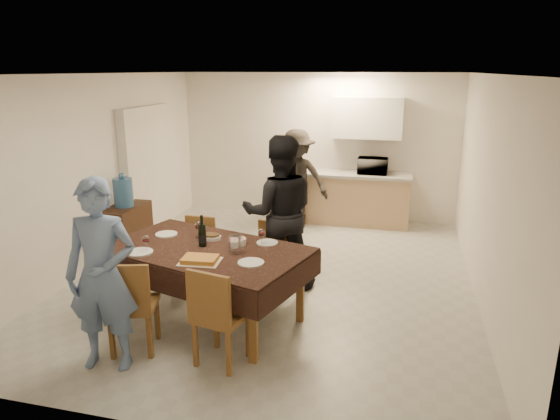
# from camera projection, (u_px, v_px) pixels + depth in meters

# --- Properties ---
(floor) EXTENTS (5.00, 6.00, 0.02)m
(floor) POSITION_uv_depth(u_px,v_px,m) (275.00, 277.00, 6.60)
(floor) COLOR #B3B3AE
(floor) RESTS_ON ground
(ceiling) EXTENTS (5.00, 6.00, 0.02)m
(ceiling) POSITION_uv_depth(u_px,v_px,m) (275.00, 74.00, 5.89)
(ceiling) COLOR white
(ceiling) RESTS_ON wall_back
(wall_back) EXTENTS (5.00, 0.02, 2.60)m
(wall_back) POSITION_uv_depth(u_px,v_px,m) (316.00, 146.00, 9.05)
(wall_back) COLOR white
(wall_back) RESTS_ON floor
(wall_front) EXTENTS (5.00, 0.02, 2.60)m
(wall_front) POSITION_uv_depth(u_px,v_px,m) (166.00, 272.00, 3.44)
(wall_front) COLOR white
(wall_front) RESTS_ON floor
(wall_left) EXTENTS (0.02, 6.00, 2.60)m
(wall_left) POSITION_uv_depth(u_px,v_px,m) (99.00, 172.00, 6.83)
(wall_left) COLOR white
(wall_left) RESTS_ON floor
(wall_right) EXTENTS (0.02, 6.00, 2.60)m
(wall_right) POSITION_uv_depth(u_px,v_px,m) (488.00, 193.00, 5.66)
(wall_right) COLOR white
(wall_right) RESTS_ON floor
(stub_partition) EXTENTS (0.15, 1.40, 2.10)m
(stub_partition) POSITION_uv_depth(u_px,v_px,m) (148.00, 173.00, 8.00)
(stub_partition) COLOR white
(stub_partition) RESTS_ON floor
(kitchen_base_cabinet) EXTENTS (2.20, 0.60, 0.86)m
(kitchen_base_cabinet) POSITION_uv_depth(u_px,v_px,m) (346.00, 199.00, 8.84)
(kitchen_base_cabinet) COLOR tan
(kitchen_base_cabinet) RESTS_ON floor
(kitchen_worktop) EXTENTS (2.24, 0.64, 0.05)m
(kitchen_worktop) POSITION_uv_depth(u_px,v_px,m) (347.00, 174.00, 8.72)
(kitchen_worktop) COLOR #9A9995
(kitchen_worktop) RESTS_ON kitchen_base_cabinet
(upper_cabinet) EXTENTS (1.20, 0.34, 0.70)m
(upper_cabinet) POSITION_uv_depth(u_px,v_px,m) (367.00, 118.00, 8.52)
(upper_cabinet) COLOR white
(upper_cabinet) RESTS_ON wall_back
(dining_table) EXTENTS (2.37, 1.77, 0.83)m
(dining_table) POSITION_uv_depth(u_px,v_px,m) (205.00, 251.00, 5.30)
(dining_table) COLOR black
(dining_table) RESTS_ON floor
(chair_near_left) EXTENTS (0.54, 0.55, 0.52)m
(chair_near_left) POSITION_uv_depth(u_px,v_px,m) (127.00, 298.00, 4.67)
(chair_near_left) COLOR brown
(chair_near_left) RESTS_ON floor
(chair_near_right) EXTENTS (0.52, 0.52, 0.52)m
(chair_near_right) POSITION_uv_depth(u_px,v_px,m) (217.00, 308.00, 4.46)
(chair_near_right) COLOR brown
(chair_near_right) RESTS_ON floor
(chair_far_left) EXTENTS (0.40, 0.40, 0.47)m
(chair_far_left) POSITION_uv_depth(u_px,v_px,m) (193.00, 249.00, 6.10)
(chair_far_left) COLOR brown
(chair_far_left) RESTS_ON floor
(chair_far_right) EXTENTS (0.49, 0.50, 0.47)m
(chair_far_right) POSITION_uv_depth(u_px,v_px,m) (263.00, 255.00, 5.89)
(chair_far_right) COLOR brown
(chair_far_right) RESTS_ON floor
(console) EXTENTS (0.41, 0.83, 0.77)m
(console) POSITION_uv_depth(u_px,v_px,m) (127.00, 232.00, 7.22)
(console) COLOR #331B11
(console) RESTS_ON floor
(water_jug) EXTENTS (0.27, 0.27, 0.41)m
(water_jug) POSITION_uv_depth(u_px,v_px,m) (123.00, 192.00, 7.06)
(water_jug) COLOR teal
(water_jug) RESTS_ON console
(wine_bottle) EXTENTS (0.09, 0.09, 0.34)m
(wine_bottle) POSITION_uv_depth(u_px,v_px,m) (202.00, 231.00, 5.30)
(wine_bottle) COLOR black
(wine_bottle) RESTS_ON dining_table
(water_pitcher) EXTENTS (0.12, 0.12, 0.19)m
(water_pitcher) POSITION_uv_depth(u_px,v_px,m) (235.00, 244.00, 5.13)
(water_pitcher) COLOR white
(water_pitcher) RESTS_ON dining_table
(savoury_tart) EXTENTS (0.42, 0.33, 0.05)m
(savoury_tart) POSITION_uv_depth(u_px,v_px,m) (200.00, 259.00, 4.90)
(savoury_tart) COLOR #C28539
(savoury_tart) RESTS_ON dining_table
(salad_bowl) EXTENTS (0.19, 0.19, 0.07)m
(salad_bowl) POSITION_uv_depth(u_px,v_px,m) (238.00, 242.00, 5.38)
(salad_bowl) COLOR silver
(salad_bowl) RESTS_ON dining_table
(mushroom_dish) EXTENTS (0.22, 0.22, 0.04)m
(mushroom_dish) POSITION_uv_depth(u_px,v_px,m) (211.00, 237.00, 5.56)
(mushroom_dish) COLOR silver
(mushroom_dish) RESTS_ON dining_table
(wine_glass_a) EXTENTS (0.08, 0.08, 0.18)m
(wine_glass_a) POSITION_uv_depth(u_px,v_px,m) (146.00, 243.00, 5.16)
(wine_glass_a) COLOR white
(wine_glass_a) RESTS_ON dining_table
(wine_glass_b) EXTENTS (0.08, 0.08, 0.18)m
(wine_glass_b) POSITION_uv_depth(u_px,v_px,m) (262.00, 236.00, 5.37)
(wine_glass_b) COLOR white
(wine_glass_b) RESTS_ON dining_table
(wine_glass_c) EXTENTS (0.09, 0.09, 0.20)m
(wine_glass_c) POSITION_uv_depth(u_px,v_px,m) (198.00, 229.00, 5.59)
(wine_glass_c) COLOR white
(wine_glass_c) RESTS_ON dining_table
(plate_near_left) EXTENTS (0.27, 0.27, 0.02)m
(plate_near_left) POSITION_uv_depth(u_px,v_px,m) (140.00, 252.00, 5.15)
(plate_near_left) COLOR silver
(plate_near_left) RESTS_ON dining_table
(plate_near_right) EXTENTS (0.26, 0.26, 0.02)m
(plate_near_right) POSITION_uv_depth(u_px,v_px,m) (251.00, 263.00, 4.87)
(plate_near_right) COLOR silver
(plate_near_right) RESTS_ON dining_table
(plate_far_left) EXTENTS (0.25, 0.25, 0.01)m
(plate_far_left) POSITION_uv_depth(u_px,v_px,m) (166.00, 234.00, 5.71)
(plate_far_left) COLOR silver
(plate_far_left) RESTS_ON dining_table
(plate_far_right) EXTENTS (0.23, 0.23, 0.01)m
(plate_far_right) POSITION_uv_depth(u_px,v_px,m) (267.00, 243.00, 5.43)
(plate_far_right) COLOR silver
(plate_far_right) RESTS_ON dining_table
(microwave) EXTENTS (0.50, 0.34, 0.28)m
(microwave) POSITION_uv_depth(u_px,v_px,m) (373.00, 166.00, 8.57)
(microwave) COLOR white
(microwave) RESTS_ON kitchen_worktop
(person_near) EXTENTS (0.71, 0.54, 1.78)m
(person_near) POSITION_uv_depth(u_px,v_px,m) (102.00, 276.00, 4.42)
(person_near) COLOR #607BAA
(person_near) RESTS_ON floor
(person_far) EXTENTS (1.10, 0.96, 1.91)m
(person_far) POSITION_uv_depth(u_px,v_px,m) (280.00, 213.00, 6.11)
(person_far) COLOR black
(person_far) RESTS_ON floor
(person_kitchen) EXTENTS (1.09, 0.63, 1.69)m
(person_kitchen) POSITION_uv_depth(u_px,v_px,m) (297.00, 179.00, 8.50)
(person_kitchen) COLOR black
(person_kitchen) RESTS_ON floor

